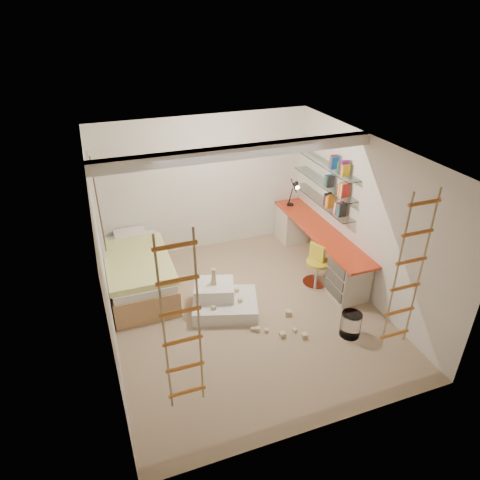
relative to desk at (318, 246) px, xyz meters
name	(u,v)px	position (x,y,z in m)	size (l,w,h in m)	color
floor	(246,312)	(-1.72, -0.86, -0.40)	(4.50, 4.50, 0.00)	tan
ceiling_beam	(240,152)	(-1.72, -0.56, 2.12)	(4.00, 0.18, 0.16)	white
window_frame	(95,203)	(-3.69, 0.64, 1.15)	(0.06, 1.15, 1.35)	white
window_blind	(98,203)	(-3.65, 0.64, 1.15)	(0.02, 1.00, 1.20)	#4C2D1E
rope_ladder_left	(182,327)	(-3.07, -2.61, 1.11)	(0.41, 0.04, 2.13)	orange
rope_ladder_right	(408,274)	(-0.37, -2.61, 1.11)	(0.41, 0.04, 2.13)	#C46F21
waste_bin	(351,324)	(-0.47, -1.86, -0.22)	(0.30, 0.30, 0.38)	white
desk	(318,246)	(0.00, 0.00, 0.00)	(0.56, 2.80, 0.75)	red
shelves	(324,183)	(0.15, 0.27, 1.10)	(0.25, 1.80, 0.71)	white
bed	(138,272)	(-3.20, 0.36, -0.07)	(1.02, 2.00, 0.69)	#AD7F51
task_lamp	(295,190)	(-0.05, 0.96, 0.73)	(0.14, 0.36, 0.57)	black
swivel_chair	(317,270)	(-0.32, -0.54, -0.12)	(0.58, 0.58, 0.76)	gold
play_platform	(222,300)	(-2.06, -0.66, -0.23)	(1.18, 1.04, 0.44)	silver
toy_blocks	(251,309)	(-1.72, -1.07, -0.18)	(1.20, 1.24, 0.71)	#CCB284
books	(324,179)	(0.15, 0.27, 1.17)	(0.14, 0.64, 0.92)	#262626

